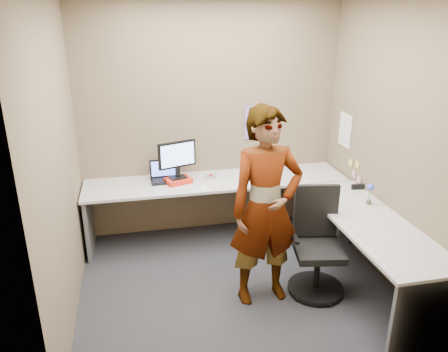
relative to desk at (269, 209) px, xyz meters
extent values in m
plane|color=#222227|center=(-0.44, -0.39, -0.59)|extent=(3.00, 3.00, 0.00)
plane|color=#746247|center=(-0.44, 0.91, 0.76)|extent=(3.00, 0.00, 3.00)
plane|color=#746247|center=(1.06, -0.39, 0.76)|extent=(0.00, 2.70, 2.70)
plane|color=#746247|center=(-1.94, -0.39, 0.76)|extent=(0.00, 2.70, 2.70)
cube|color=silver|center=(-0.44, 0.59, 0.13)|extent=(2.96, 0.65, 0.03)
cube|color=silver|center=(0.74, -0.71, 0.13)|extent=(0.65, 1.91, 0.03)
cube|color=#59595B|center=(-1.88, 0.59, -0.24)|extent=(0.04, 0.60, 0.70)
cube|color=#59595B|center=(1.00, 0.59, -0.24)|extent=(0.04, 0.60, 0.70)
cube|color=#59595B|center=(0.74, -1.63, -0.24)|extent=(0.60, 0.04, 0.70)
cube|color=red|center=(-0.87, 0.59, 0.17)|extent=(0.32, 0.28, 0.05)
cube|color=black|center=(-0.87, 0.59, 0.20)|extent=(0.21, 0.18, 0.01)
cube|color=black|center=(-0.87, 0.61, 0.27)|extent=(0.06, 0.05, 0.11)
cube|color=black|center=(-0.87, 0.61, 0.47)|extent=(0.43, 0.17, 0.29)
cube|color=#90B5F8|center=(-0.87, 0.60, 0.47)|extent=(0.37, 0.13, 0.25)
cube|color=black|center=(-1.02, 0.66, 0.15)|extent=(0.31, 0.23, 0.02)
cube|color=black|center=(-1.02, 0.78, 0.26)|extent=(0.31, 0.07, 0.20)
cube|color=#486AE5|center=(-1.02, 0.78, 0.26)|extent=(0.27, 0.05, 0.16)
cube|color=#B7B7BC|center=(-0.50, 0.62, 0.16)|extent=(0.12, 0.08, 0.04)
sphere|color=#B80C27|center=(-0.50, 0.61, 0.19)|extent=(0.04, 0.04, 0.04)
cone|color=white|center=(-0.63, 0.38, 0.17)|extent=(0.10, 0.10, 0.06)
cube|color=black|center=(1.00, 0.00, 0.17)|extent=(0.15, 0.06, 0.05)
cylinder|color=brown|center=(0.91, -0.38, 0.16)|extent=(0.05, 0.05, 0.04)
cylinder|color=#338C3F|center=(0.91, -0.38, 0.25)|extent=(0.01, 0.01, 0.14)
sphere|color=#4458F1|center=(0.91, -0.38, 0.32)|extent=(0.07, 0.07, 0.07)
cube|color=#846BB7|center=(0.11, 0.90, 0.71)|extent=(0.30, 0.01, 0.40)
cube|color=white|center=(1.05, 0.51, 0.66)|extent=(0.01, 0.28, 0.38)
cube|color=#F2E059|center=(1.05, 0.16, 0.36)|extent=(0.01, 0.07, 0.07)
cube|color=pink|center=(1.05, 0.21, 0.23)|extent=(0.01, 0.07, 0.07)
cube|color=pink|center=(1.05, 0.09, 0.21)|extent=(0.01, 0.07, 0.07)
cube|color=#F2E059|center=(1.05, 0.31, 0.33)|extent=(0.01, 0.07, 0.07)
cylinder|color=black|center=(0.27, -0.67, -0.55)|extent=(0.53, 0.53, 0.04)
cylinder|color=black|center=(0.27, -0.67, -0.34)|extent=(0.06, 0.06, 0.38)
cube|color=black|center=(0.27, -0.67, -0.14)|extent=(0.51, 0.51, 0.07)
cube|color=black|center=(0.31, -0.47, 0.17)|extent=(0.42, 0.12, 0.52)
cube|color=black|center=(0.04, -0.63, 0.02)|extent=(0.09, 0.29, 0.03)
cube|color=black|center=(0.51, -0.71, 0.02)|extent=(0.09, 0.29, 0.03)
imported|color=#999399|center=(-0.24, -0.63, 0.32)|extent=(0.70, 0.49, 1.82)
camera|label=1|loc=(-1.33, -3.95, 1.93)|focal=35.00mm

